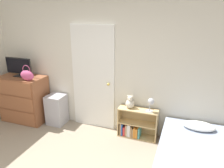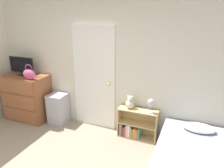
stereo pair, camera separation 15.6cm
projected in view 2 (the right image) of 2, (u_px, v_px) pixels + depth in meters
The scene contains 9 objects.
wall_back at pixel (97, 65), 4.16m from camera, with size 10.00×0.06×2.55m.
door_closed at pixel (94, 78), 4.22m from camera, with size 0.86×0.09×2.03m.
dresser at pixel (27, 97), 4.70m from camera, with size 0.94×0.53×0.97m.
tv at pixel (22, 66), 4.51m from camera, with size 0.60×0.16×0.38m.
handbag at pixel (29, 74), 4.25m from camera, with size 0.30×0.12×0.31m.
storage_bin at pixel (58, 108), 4.57m from camera, with size 0.35×0.35×0.62m.
bookshelf at pixel (135, 126), 4.05m from camera, with size 0.72×0.25×0.57m.
teddy_bear at pixel (130, 103), 3.94m from camera, with size 0.16×0.16×0.25m.
desk_lamp at pixel (151, 103), 3.75m from camera, with size 0.14×0.14×0.26m.
Camera 2 is at (1.80, -1.33, 2.27)m, focal length 35.00 mm.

